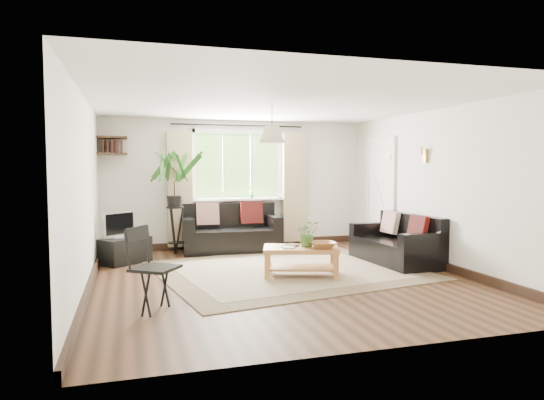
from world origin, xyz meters
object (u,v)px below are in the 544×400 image
object	(u,v)px
sofa_back	(231,229)
sofa_right	(395,240)
folding_chair	(155,270)
tv_stand	(125,250)
palm_stand	(175,203)
coffee_table	(301,262)

from	to	relation	value
sofa_back	sofa_right	world-z (taller)	sofa_back
folding_chair	sofa_back	bearing A→B (deg)	9.74
tv_stand	palm_stand	xyz separation A→B (m)	(0.84, 0.60, 0.70)
sofa_right	folding_chair	bearing A→B (deg)	-71.36
folding_chair	coffee_table	bearing A→B (deg)	-27.77
sofa_back	palm_stand	size ratio (longest dim) A/B	0.96
coffee_table	tv_stand	size ratio (longest dim) A/B	1.36
tv_stand	folding_chair	bearing A→B (deg)	-122.58
sofa_right	palm_stand	distance (m)	3.77
palm_stand	folding_chair	bearing A→B (deg)	-98.52
sofa_back	tv_stand	bearing A→B (deg)	-158.72
sofa_back	tv_stand	xyz separation A→B (m)	(-1.84, -0.61, -0.20)
sofa_back	palm_stand	world-z (taller)	palm_stand
sofa_right	coffee_table	size ratio (longest dim) A/B	1.52
sofa_right	tv_stand	bearing A→B (deg)	-110.18
sofa_back	palm_stand	xyz separation A→B (m)	(-1.00, -0.01, 0.50)
sofa_right	coffee_table	world-z (taller)	sofa_right
coffee_table	palm_stand	bearing A→B (deg)	123.84
sofa_back	coffee_table	size ratio (longest dim) A/B	1.69
sofa_back	palm_stand	distance (m)	1.12
palm_stand	sofa_right	bearing A→B (deg)	-28.77
folding_chair	palm_stand	bearing A→B (deg)	25.25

